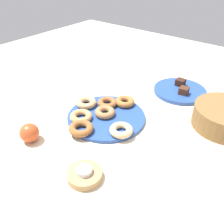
% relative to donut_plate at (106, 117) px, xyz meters
% --- Properties ---
extents(ground_plane, '(2.40, 2.40, 0.00)m').
position_rel_donut_plate_xyz_m(ground_plane, '(0.00, 0.00, -0.01)').
color(ground_plane, beige).
extents(donut_plate, '(0.32, 0.32, 0.01)m').
position_rel_donut_plate_xyz_m(donut_plate, '(0.00, 0.00, 0.00)').
color(donut_plate, '#284C9E').
rests_on(donut_plate, ground_plane).
extents(donut_0, '(0.10, 0.10, 0.03)m').
position_rel_donut_plate_xyz_m(donut_0, '(-0.12, 0.01, 0.02)').
color(donut_0, '#AD6B33').
rests_on(donut_0, donut_plate).
extents(donut_1, '(0.13, 0.13, 0.03)m').
position_rel_donut_plate_xyz_m(donut_1, '(0.08, -0.06, 0.02)').
color(donut_1, tan).
rests_on(donut_1, donut_plate).
extents(donut_2, '(0.11, 0.11, 0.03)m').
position_rel_donut_plate_xyz_m(donut_2, '(0.05, 0.12, 0.02)').
color(donut_2, '#EABC84').
rests_on(donut_2, donut_plate).
extents(donut_3, '(0.12, 0.12, 0.03)m').
position_rel_donut_plate_xyz_m(donut_3, '(-0.01, -0.12, 0.02)').
color(donut_3, tan).
rests_on(donut_3, donut_plate).
extents(donut_4, '(0.13, 0.13, 0.03)m').
position_rel_donut_plate_xyz_m(donut_4, '(0.14, -0.01, 0.02)').
color(donut_4, '#995B2D').
rests_on(donut_4, donut_plate).
extents(donut_5, '(0.12, 0.12, 0.03)m').
position_rel_donut_plate_xyz_m(donut_5, '(0.00, -0.01, 0.02)').
color(donut_5, '#B27547').
rests_on(donut_5, donut_plate).
extents(donut_6, '(0.10, 0.10, 0.03)m').
position_rel_donut_plate_xyz_m(donut_6, '(-0.06, -0.05, 0.02)').
color(donut_6, '#995B2D').
rests_on(donut_6, donut_plate).
extents(cake_plate, '(0.25, 0.25, 0.02)m').
position_rel_donut_plate_xyz_m(cake_plate, '(-0.39, 0.14, 0.00)').
color(cake_plate, '#284C9E').
rests_on(cake_plate, ground_plane).
extents(brownie_near, '(0.04, 0.04, 0.03)m').
position_rel_donut_plate_xyz_m(brownie_near, '(-0.43, 0.12, 0.03)').
color(brownie_near, '#381E14').
rests_on(brownie_near, cake_plate).
extents(brownie_far, '(0.05, 0.05, 0.03)m').
position_rel_donut_plate_xyz_m(brownie_far, '(-0.36, 0.17, 0.03)').
color(brownie_far, '#472819').
rests_on(brownie_far, cake_plate).
extents(candle_holder, '(0.11, 0.11, 0.02)m').
position_rel_donut_plate_xyz_m(candle_holder, '(0.28, 0.15, 0.00)').
color(candle_holder, tan).
rests_on(candle_holder, ground_plane).
extents(tealight, '(0.05, 0.05, 0.01)m').
position_rel_donut_plate_xyz_m(tealight, '(0.28, 0.15, 0.02)').
color(tealight, silver).
rests_on(tealight, candle_holder).
extents(apple, '(0.07, 0.07, 0.07)m').
position_rel_donut_plate_xyz_m(apple, '(0.28, -0.13, 0.03)').
color(apple, '#CC4C23').
rests_on(apple, ground_plane).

